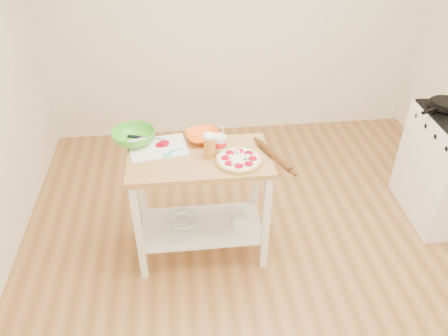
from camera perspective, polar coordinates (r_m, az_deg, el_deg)
The scene contains 14 objects.
room_shell at distance 2.59m, azimuth 8.38°, elevation 6.52°, with size 4.04×4.54×2.74m.
prep_island at distance 3.18m, azimuth -3.12°, elevation -2.44°, with size 1.00×0.55×0.90m.
skillet at distance 3.97m, azimuth 27.02°, elevation 7.40°, with size 0.41×0.27×0.03m.
pizza at distance 2.97m, azimuth 1.96°, elevation 1.10°, with size 0.32×0.32×0.05m.
cutting_board at distance 3.15m, azimuth -8.66°, elevation 2.72°, with size 0.44×0.35×0.04m.
spatula at distance 3.06m, azimuth -6.82°, elevation 2.05°, with size 0.14×0.11×0.01m.
knife at distance 3.27m, azimuth -10.85°, elevation 3.97°, with size 0.27×0.09×0.01m.
orange_bowl at distance 3.20m, azimuth -2.79°, elevation 4.13°, with size 0.24×0.24×0.06m, color #FF610E.
green_bowl at distance 3.22m, azimuth -11.70°, elevation 4.01°, with size 0.31×0.31×0.10m, color green.
beer_pint at distance 2.98m, azimuth -1.89°, elevation 2.95°, with size 0.09×0.09×0.17m.
yogurt_tub at distance 3.06m, azimuth -0.58°, elevation 3.26°, with size 0.10×0.10×0.20m.
rolling_pin at distance 3.01m, azimuth 6.53°, elevation 1.59°, with size 0.05×0.05×0.39m, color #522E12.
shelf_glass_bowl at distance 3.42m, azimuth -5.41°, elevation -6.92°, with size 0.23×0.23×0.07m, color silver.
shelf_bin at distance 3.39m, azimuth 2.08°, elevation -6.71°, with size 0.11×0.11×0.11m, color white.
Camera 1 is at (-0.63, -2.19, 2.58)m, focal length 35.00 mm.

